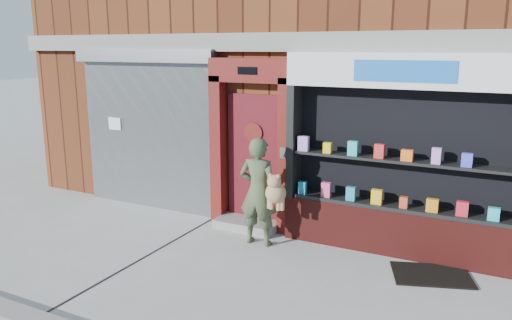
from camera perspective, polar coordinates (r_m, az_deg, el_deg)
The scene contains 7 objects.
ground at distance 7.03m, azimuth -2.13°, elevation -13.15°, with size 80.00×80.00×0.00m, color #9E9E99.
building at distance 11.95m, azimuth 12.50°, elevation 16.96°, with size 12.00×8.16×8.00m.
shutter_bay at distance 9.72m, azimuth -12.21°, elevation 4.49°, with size 3.10×0.30×3.04m.
red_door_bay at distance 8.47m, azimuth -0.51°, elevation 1.80°, with size 1.52×0.58×2.90m.
pharmacy_bay at distance 7.64m, azimuth 16.16°, elevation -0.59°, with size 3.50×0.41×3.00m.
woman at distance 7.79m, azimuth 0.44°, elevation -3.61°, with size 0.84×0.50×1.73m.
doormat at distance 7.44m, azimuth 19.41°, elevation -12.28°, with size 1.03×0.72×0.03m, color black.
Camera 1 is at (3.10, -5.51, 3.08)m, focal length 35.00 mm.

